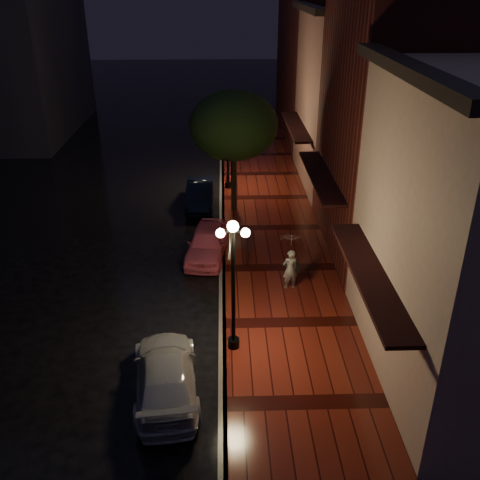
% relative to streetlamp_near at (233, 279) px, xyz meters
% --- Properties ---
extents(ground, '(120.00, 120.00, 0.00)m').
position_rel_streetlamp_near_xyz_m(ground, '(-0.35, 5.00, -2.60)').
color(ground, black).
rests_on(ground, ground).
extents(sidewalk, '(4.50, 60.00, 0.15)m').
position_rel_streetlamp_near_xyz_m(sidewalk, '(1.90, 5.00, -2.53)').
color(sidewalk, '#47120C').
rests_on(sidewalk, ground).
extents(curb, '(0.25, 60.00, 0.15)m').
position_rel_streetlamp_near_xyz_m(curb, '(-0.35, 5.00, -2.53)').
color(curb, '#595451').
rests_on(curb, ground).
extents(storefront_mid, '(5.00, 8.00, 11.00)m').
position_rel_streetlamp_near_xyz_m(storefront_mid, '(6.65, 7.00, 2.90)').
color(storefront_mid, '#511914').
rests_on(storefront_mid, ground).
extents(storefront_far, '(5.00, 8.00, 9.00)m').
position_rel_streetlamp_near_xyz_m(storefront_far, '(6.65, 15.00, 1.90)').
color(storefront_far, '#8C5951').
rests_on(storefront_far, ground).
extents(storefront_extra, '(5.00, 12.00, 10.00)m').
position_rel_streetlamp_near_xyz_m(storefront_extra, '(6.65, 25.00, 2.40)').
color(storefront_extra, '#511914').
rests_on(storefront_extra, ground).
extents(streetlamp_near, '(0.96, 0.36, 4.31)m').
position_rel_streetlamp_near_xyz_m(streetlamp_near, '(0.00, 0.00, 0.00)').
color(streetlamp_near, black).
rests_on(streetlamp_near, sidewalk).
extents(streetlamp_far, '(0.96, 0.36, 4.31)m').
position_rel_streetlamp_near_xyz_m(streetlamp_far, '(0.00, 14.00, 0.00)').
color(streetlamp_far, black).
rests_on(streetlamp_far, sidewalk).
extents(street_tree, '(4.16, 4.16, 5.80)m').
position_rel_streetlamp_near_xyz_m(street_tree, '(0.26, 10.99, 1.64)').
color(street_tree, black).
rests_on(street_tree, sidewalk).
extents(pink_car, '(2.02, 4.00, 1.31)m').
position_rel_streetlamp_near_xyz_m(pink_car, '(-0.95, 6.29, -1.95)').
color(pink_car, '#E96078').
rests_on(pink_car, ground).
extents(navy_car, '(1.36, 3.84, 1.26)m').
position_rel_streetlamp_near_xyz_m(navy_car, '(-1.45, 11.88, -1.97)').
color(navy_car, black).
rests_on(navy_car, ground).
extents(silver_car, '(2.23, 4.45, 1.24)m').
position_rel_streetlamp_near_xyz_m(silver_car, '(-1.93, -1.81, -1.98)').
color(silver_car, '#ADAFB5').
rests_on(silver_car, ground).
extents(woman_with_umbrella, '(0.91, 0.92, 2.18)m').
position_rel_streetlamp_near_xyz_m(woman_with_umbrella, '(2.14, 3.46, -1.01)').
color(woman_with_umbrella, white).
rests_on(woman_with_umbrella, sidewalk).
extents(parking_meter, '(0.16, 0.14, 1.39)m').
position_rel_streetlamp_near_xyz_m(parking_meter, '(0.65, 5.20, -1.61)').
color(parking_meter, black).
rests_on(parking_meter, sidewalk).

